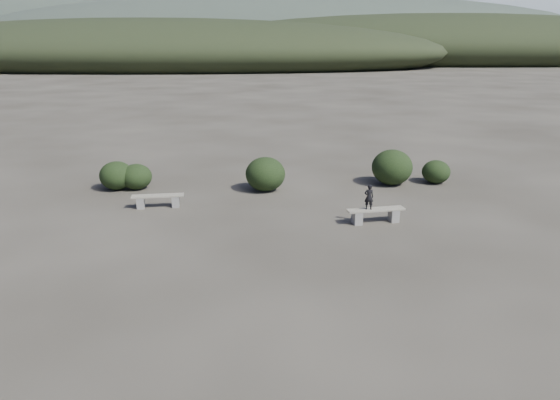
{
  "coord_description": "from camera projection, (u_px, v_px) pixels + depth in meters",
  "views": [
    {
      "loc": [
        -0.07,
        -12.16,
        5.88
      ],
      "look_at": [
        -0.14,
        3.5,
        1.1
      ],
      "focal_mm": 35.0,
      "sensor_mm": 36.0,
      "label": 1
    }
  ],
  "objects": [
    {
      "name": "bench_left",
      "position": [
        158.0,
        200.0,
        19.21
      ],
      "size": [
        1.85,
        0.63,
        0.45
      ],
      "rotation": [
        0.0,
        0.0,
        0.14
      ],
      "color": "slate",
      "rests_on": "ground"
    },
    {
      "name": "mountain_ridges",
      "position": [
        270.0,
        26.0,
        334.53
      ],
      "size": [
        500.0,
        400.0,
        56.0
      ],
      "color": "black",
      "rests_on": "ground"
    },
    {
      "name": "shrub_d",
      "position": [
        392.0,
        167.0,
        22.04
      ],
      "size": [
        1.64,
        1.64,
        1.43
      ],
      "primitive_type": "ellipsoid",
      "color": "black",
      "rests_on": "ground"
    },
    {
      "name": "bench_right",
      "position": [
        376.0,
        214.0,
        17.65
      ],
      "size": [
        1.93,
        0.79,
        0.47
      ],
      "rotation": [
        0.0,
        0.0,
        0.21
      ],
      "color": "slate",
      "rests_on": "ground"
    },
    {
      "name": "shrub_b",
      "position": [
        265.0,
        174.0,
        21.18
      ],
      "size": [
        1.55,
        1.55,
        1.33
      ],
      "primitive_type": "ellipsoid",
      "color": "black",
      "rests_on": "ground"
    },
    {
      "name": "shrub_f",
      "position": [
        117.0,
        176.0,
        21.37
      ],
      "size": [
        1.32,
        1.32,
        1.12
      ],
      "primitive_type": "ellipsoid",
      "color": "black",
      "rests_on": "ground"
    },
    {
      "name": "ground",
      "position": [
        285.0,
        285.0,
        13.35
      ],
      "size": [
        1200.0,
        1200.0,
        0.0
      ],
      "primitive_type": "plane",
      "color": "#2F2A24",
      "rests_on": "ground"
    },
    {
      "name": "shrub_e",
      "position": [
        436.0,
        172.0,
        22.31
      ],
      "size": [
        1.14,
        1.14,
        0.95
      ],
      "primitive_type": "ellipsoid",
      "color": "black",
      "rests_on": "ground"
    },
    {
      "name": "shrub_a",
      "position": [
        136.0,
        177.0,
        21.44
      ],
      "size": [
        1.23,
        1.23,
        1.0
      ],
      "primitive_type": "ellipsoid",
      "color": "black",
      "rests_on": "ground"
    },
    {
      "name": "seated_person",
      "position": [
        369.0,
        197.0,
        17.43
      ],
      "size": [
        0.31,
        0.21,
        0.83
      ],
      "primitive_type": "imported",
      "rotation": [
        0.0,
        0.0,
        3.2
      ],
      "color": "black",
      "rests_on": "bench_right"
    }
  ]
}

